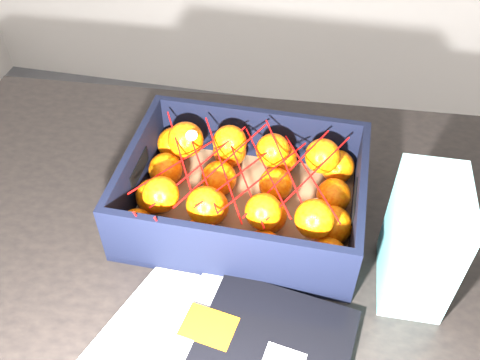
# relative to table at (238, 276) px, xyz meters

# --- Properties ---
(table) EXTENTS (1.25, 0.88, 0.75)m
(table) POSITION_rel_table_xyz_m (0.00, 0.00, 0.00)
(table) COLOR black
(table) RESTS_ON ground
(produce_crate) EXTENTS (0.39, 0.29, 0.12)m
(produce_crate) POSITION_rel_table_xyz_m (-0.00, 0.06, 0.14)
(produce_crate) COLOR brown
(produce_crate) RESTS_ON table
(clementine_heap) EXTENTS (0.37, 0.27, 0.11)m
(clementine_heap) POSITION_rel_table_xyz_m (-0.00, 0.06, 0.16)
(clementine_heap) COLOR #FF6005
(clementine_heap) RESTS_ON produce_crate
(mesh_net) EXTENTS (0.32, 0.26, 0.09)m
(mesh_net) POSITION_rel_table_xyz_m (-0.01, 0.05, 0.20)
(mesh_net) COLOR red
(mesh_net) RESTS_ON clementine_heap
(retail_carton) EXTENTS (0.09, 0.14, 0.20)m
(retail_carton) POSITION_rel_table_xyz_m (0.27, -0.02, 0.20)
(retail_carton) COLOR white
(retail_carton) RESTS_ON table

